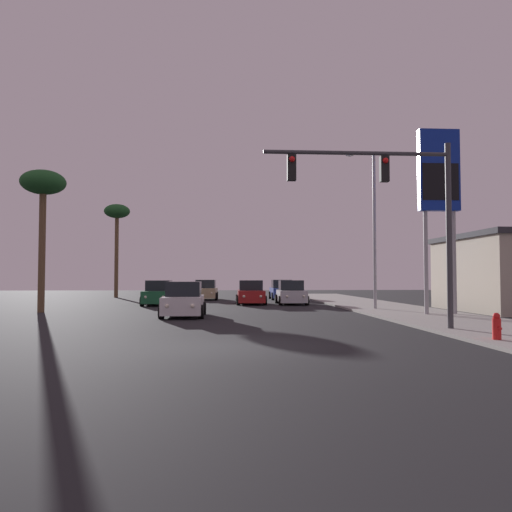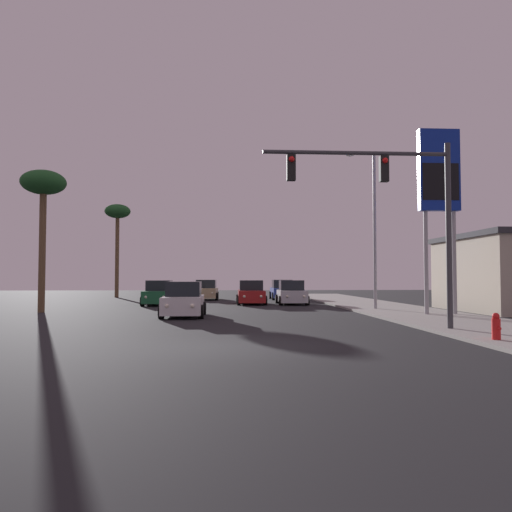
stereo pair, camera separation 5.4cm
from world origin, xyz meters
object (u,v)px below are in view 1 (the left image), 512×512
traffic_light_mast (397,197)px  car_red (251,293)px  car_blue (282,290)px  car_white (184,301)px  car_tan (206,291)px  palm_tree_far (117,216)px  car_green (159,294)px  street_lamp (372,221)px  palm_tree_near (43,189)px  fire_hydrant (497,327)px  gas_station_sign (439,180)px  car_silver (291,293)px

traffic_light_mast → car_red: bearing=103.0°
car_red → traffic_light_mast: bearing=103.6°
car_blue → car_white: (-6.85, -18.42, 0.00)m
car_tan → palm_tree_far: size_ratio=0.49×
car_tan → car_blue: (6.50, 0.27, 0.00)m
car_green → car_white: 10.38m
car_tan → traffic_light_mast: size_ratio=0.65×
car_blue → street_lamp: bearing=104.1°
car_green → palm_tree_near: (-5.41, -6.72, 5.93)m
car_tan → fire_hydrant: (9.36, -28.65, -0.27)m
gas_station_sign → fire_hydrant: gas_station_sign is taller
car_red → traffic_light_mast: (4.18, -18.14, 3.93)m
car_blue → gas_station_sign: (5.54, -19.18, 5.86)m
car_silver → gas_station_sign: (5.77, -11.37, 5.86)m
car_red → traffic_light_mast: size_ratio=0.65×
palm_tree_near → gas_station_sign: bearing=-11.4°
fire_hydrant → gas_station_sign: bearing=74.6°
traffic_light_mast → palm_tree_near: bearing=146.1°
car_tan → car_blue: 6.50m
car_blue → car_red: size_ratio=1.00×
car_white → palm_tree_near: size_ratio=0.56×
car_green → street_lamp: (12.91, -6.43, 4.36)m
traffic_light_mast → palm_tree_far: (-16.22, 30.69, 2.96)m
car_tan → street_lamp: street_lamp is taller
gas_station_sign → car_tan: bearing=122.5°
car_white → traffic_light_mast: 11.53m
car_blue → fire_hydrant: 29.06m
palm_tree_far → street_lamp: bearing=-46.6°
car_silver → car_tan: size_ratio=1.00×
fire_hydrant → palm_tree_near: 23.27m
car_silver → car_white: same height
palm_tree_near → traffic_light_mast: bearing=-33.9°
car_red → palm_tree_far: (-12.04, 12.55, 6.89)m
fire_hydrant → car_tan: bearing=108.1°
car_tan → palm_tree_near: 17.98m
car_green → palm_tree_far: size_ratio=0.49×
traffic_light_mast → car_green: bearing=121.1°
palm_tree_far → palm_tree_near: palm_tree_far is taller
car_blue → palm_tree_near: size_ratio=0.56×
palm_tree_far → car_blue: bearing=-18.0°
car_white → palm_tree_far: (-8.25, 23.34, 6.89)m
car_white → street_lamp: 11.83m
car_silver → car_tan: 9.81m
palm_tree_near → car_blue: bearing=45.6°
car_white → gas_station_sign: bearing=176.2°
car_blue → car_silver: bearing=89.0°
gas_station_sign → fire_hydrant: (-2.68, -9.73, -6.13)m
palm_tree_near → car_green: bearing=51.2°
car_blue → gas_station_sign: gas_station_sign is taller
car_green → gas_station_sign: (14.92, -10.83, 5.86)m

